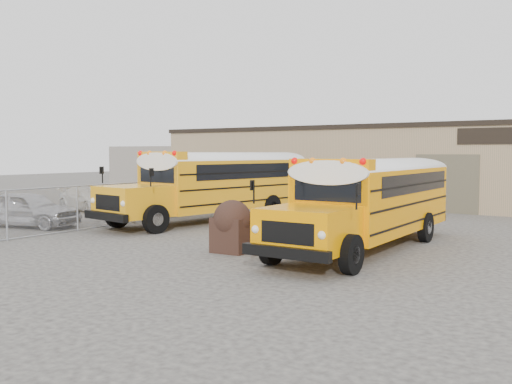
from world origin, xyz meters
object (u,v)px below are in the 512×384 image
Objects in this scene: tarp_bundle at (232,225)px; car_white at (88,199)px; school_bus_right at (427,186)px; car_dark at (166,195)px; car_silver at (28,209)px; school_bus_left at (306,176)px.

tarp_bundle reaches higher than car_white.
car_dark is at bearing -179.14° from school_bus_right.
tarp_bundle is 10.57m from car_silver.
school_bus_right is 6.23× the size of tarp_bundle.
school_bus_left is at bearing 109.93° from tarp_bundle.
school_bus_left reaches higher than car_white.
school_bus_left reaches higher than car_dark.
school_bus_right is at bearing -67.53° from car_white.
car_dark is (-11.54, 9.18, -0.12)m from tarp_bundle.
car_dark is (-14.57, -0.22, -1.00)m from school_bus_right.
school_bus_right is 17.49m from car_white.
car_white is at bearing -143.84° from school_bus_left.
car_silver is 9.27m from car_dark.
car_dark reaches higher than car_white.
school_bus_left reaches higher than tarp_bundle.
car_white is (-14.06, 5.84, -0.22)m from tarp_bundle.
car_silver is 6.84m from car_white.
tarp_bundle is 14.75m from car_dark.
car_dark is (-6.93, -3.56, -1.12)m from school_bus_left.
tarp_bundle is at bearing -107.85° from school_bus_right.
car_silver is (-13.59, -9.44, -0.96)m from school_bus_right.
school_bus_right reaches higher than car_white.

